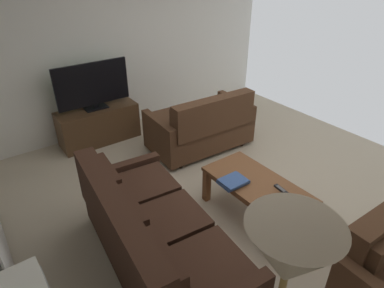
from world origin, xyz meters
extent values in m
cube|color=#B7A88E|center=(0.00, 0.00, 0.00)|extent=(5.19, 5.03, 0.01)
cube|color=silver|center=(2.60, 0.00, 1.33)|extent=(0.12, 5.03, 2.66)
cylinder|color=black|center=(0.43, 0.85, 0.03)|extent=(0.05, 0.05, 0.06)
cylinder|color=black|center=(0.50, 1.55, 0.03)|extent=(0.05, 0.05, 0.06)
cube|color=#382116|center=(-0.29, 1.27, 0.25)|extent=(1.74, 0.97, 0.39)
cube|color=#382116|center=(-0.84, 1.31, 0.50)|extent=(0.58, 0.77, 0.10)
cube|color=#382116|center=(-0.29, 1.25, 0.50)|extent=(0.58, 0.77, 0.10)
cube|color=#382116|center=(0.27, 1.20, 0.50)|extent=(0.58, 0.77, 0.10)
cube|color=#382116|center=(-0.25, 1.62, 0.66)|extent=(1.68, 0.33, 0.51)
cube|color=#382116|center=(-0.82, 1.57, 0.66)|extent=(0.51, 0.17, 0.37)
cube|color=#382116|center=(-0.26, 1.51, 0.66)|extent=(0.51, 0.17, 0.37)
cube|color=#382116|center=(0.29, 1.46, 0.66)|extent=(0.51, 0.17, 0.37)
cube|color=#382116|center=(0.60, 1.19, 0.32)|extent=(0.18, 0.83, 0.55)
cylinder|color=black|center=(1.53, -0.85, 0.03)|extent=(0.05, 0.05, 0.06)
cylinder|color=black|center=(1.59, 0.21, 0.03)|extent=(0.05, 0.05, 0.06)
cylinder|color=black|center=(0.87, -0.82, 0.03)|extent=(0.05, 0.05, 0.06)
cylinder|color=black|center=(0.92, 0.24, 0.03)|extent=(0.05, 0.05, 0.06)
cube|color=#4C301E|center=(1.23, -0.31, 0.26)|extent=(0.85, 1.26, 0.40)
cube|color=#4C301E|center=(1.23, -0.61, 0.51)|extent=(0.72, 0.60, 0.10)
cube|color=#4C301E|center=(1.26, 0.00, 0.51)|extent=(0.72, 0.60, 0.10)
cube|color=#4C301E|center=(0.89, -0.29, 0.64)|extent=(0.24, 1.23, 0.46)
cube|color=#4C301E|center=(0.99, -0.60, 0.64)|extent=(0.15, 0.55, 0.32)
cube|color=#4C301E|center=(1.02, 0.01, 0.64)|extent=(0.15, 0.55, 0.32)
cube|color=#4C301E|center=(1.19, -0.96, 0.33)|extent=(0.79, 0.14, 0.56)
cube|color=#4C301E|center=(1.26, 0.35, 0.33)|extent=(0.79, 0.14, 0.56)
cube|color=brown|center=(-0.32, 0.13, 0.42)|extent=(1.14, 0.57, 0.04)
cube|color=brown|center=(-0.32, 0.13, 0.38)|extent=(1.05, 0.52, 0.05)
cube|color=brown|center=(-0.85, -0.11, 0.20)|extent=(0.07, 0.07, 0.40)
cube|color=brown|center=(0.20, -0.11, 0.20)|extent=(0.07, 0.07, 0.40)
cube|color=brown|center=(-0.85, 0.37, 0.20)|extent=(0.07, 0.07, 0.40)
cube|color=brown|center=(0.20, 0.37, 0.20)|extent=(0.07, 0.07, 0.40)
cone|color=tan|center=(-1.66, 1.53, 1.56)|extent=(0.34, 0.34, 0.28)
cube|color=#4C331E|center=(2.25, 0.80, 0.27)|extent=(0.43, 1.15, 0.54)
cube|color=black|center=(2.37, 0.80, 0.27)|extent=(0.02, 0.98, 0.32)
cube|color=black|center=(2.27, 0.84, 0.27)|extent=(0.20, 0.24, 0.06)
cube|color=black|center=(2.25, 0.80, 0.55)|extent=(0.20, 0.32, 0.02)
cube|color=black|center=(2.25, 0.80, 0.59)|extent=(0.04, 0.06, 0.06)
cube|color=black|center=(2.25, 0.80, 0.90)|extent=(0.04, 1.05, 0.60)
cube|color=#194C23|center=(2.27, 0.80, 0.90)|extent=(0.01, 1.02, 0.57)
cylinder|color=black|center=(-1.47, -0.27, 0.03)|extent=(0.05, 0.05, 0.06)
cube|color=#4C301E|center=(-1.46, 0.02, 0.58)|extent=(0.20, 0.74, 0.42)
cube|color=#385693|center=(-0.17, 0.33, 0.46)|extent=(0.21, 0.29, 0.03)
cube|color=#385693|center=(-0.18, 0.34, 0.48)|extent=(0.21, 0.26, 0.02)
cube|color=black|center=(-0.54, 0.03, 0.45)|extent=(0.16, 0.06, 0.02)
cube|color=#59595B|center=(-0.54, 0.03, 0.47)|extent=(0.11, 0.05, 0.00)
camera|label=1|loc=(-2.10, 2.26, 2.46)|focal=30.68mm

